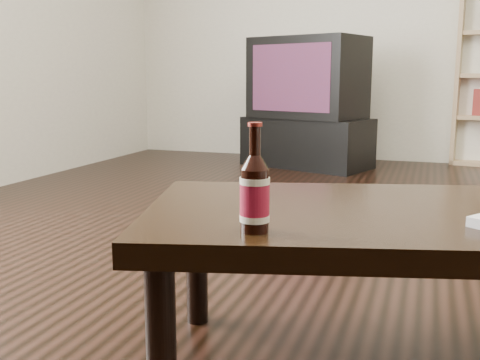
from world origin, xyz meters
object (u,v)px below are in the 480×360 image
(coffee_table, at_px, (377,231))
(beer_bottle, at_px, (255,194))
(tv_stand, at_px, (307,142))
(tv, at_px, (308,78))

(coffee_table, xyz_separation_m, beer_bottle, (-0.21, -0.27, 0.13))
(tv_stand, height_order, tv, tv)
(tv_stand, height_order, beer_bottle, beer_bottle)
(tv_stand, xyz_separation_m, beer_bottle, (0.60, -3.30, 0.28))
(tv_stand, bearing_deg, beer_bottle, -60.42)
(tv, height_order, coffee_table, tv)
(tv_stand, relative_size, coffee_table, 0.81)
(tv, distance_m, coffee_table, 3.15)
(tv, height_order, beer_bottle, tv)
(tv_stand, distance_m, beer_bottle, 3.36)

